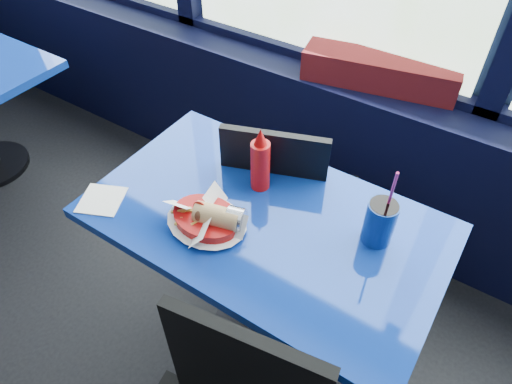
# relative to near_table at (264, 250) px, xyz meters

# --- Properties ---
(window_sill) EXTENTS (5.00, 0.26, 0.80)m
(window_sill) POSITION_rel_near_table_xyz_m (-0.30, 0.87, -0.17)
(window_sill) COLOR black
(window_sill) RESTS_ON ground
(near_table) EXTENTS (1.20, 0.70, 0.75)m
(near_table) POSITION_rel_near_table_xyz_m (0.00, 0.00, 0.00)
(near_table) COLOR black
(near_table) RESTS_ON ground
(chair_near_back) EXTENTS (0.54, 0.54, 0.93)m
(chair_near_back) POSITION_rel_near_table_xyz_m (-0.06, 0.32, -0.04)
(chair_near_back) COLOR black
(chair_near_back) RESTS_ON ground
(planter_box) EXTENTS (0.69, 0.30, 0.13)m
(planter_box) POSITION_rel_near_table_xyz_m (0.02, 0.90, 0.30)
(planter_box) COLOR maroon
(planter_box) RESTS_ON window_sill
(food_basket) EXTENTS (0.27, 0.27, 0.09)m
(food_basket) POSITION_rel_near_table_xyz_m (-0.14, -0.13, 0.21)
(food_basket) COLOR #AE0C0B
(food_basket) RESTS_ON near_table
(ketchup_bottle) EXTENTS (0.07, 0.07, 0.25)m
(ketchup_bottle) POSITION_rel_near_table_xyz_m (-0.10, 0.12, 0.29)
(ketchup_bottle) COLOR #AE0C0B
(ketchup_bottle) RESTS_ON near_table
(soda_cup) EXTENTS (0.10, 0.10, 0.33)m
(soda_cup) POSITION_rel_near_table_xyz_m (0.35, 0.12, 0.26)
(soda_cup) COLOR navy
(soda_cup) RESTS_ON near_table
(napkin) EXTENTS (0.19, 0.19, 0.00)m
(napkin) POSITION_rel_near_table_xyz_m (-0.52, -0.25, 0.18)
(napkin) COLOR white
(napkin) RESTS_ON near_table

